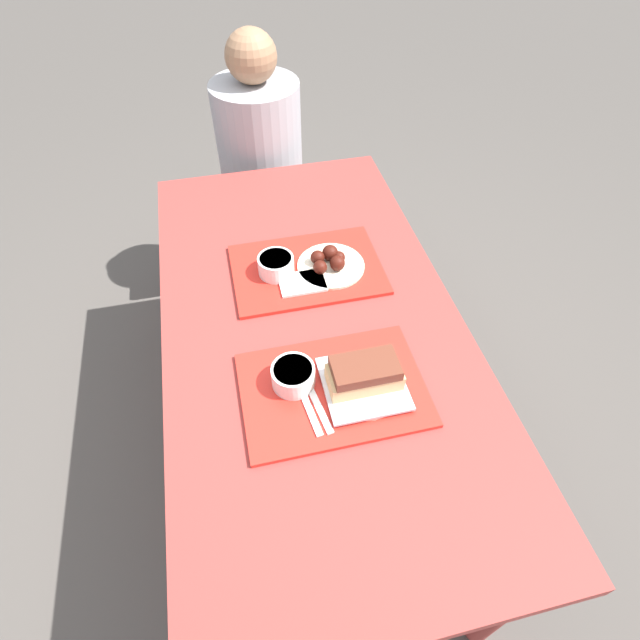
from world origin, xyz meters
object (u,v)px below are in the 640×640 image
at_px(bowl_coleslaw_near, 293,375).
at_px(bowl_coleslaw_far, 276,264).
at_px(tray_near, 332,389).
at_px(person_seated_across, 260,135).
at_px(wings_plate_far, 330,262).
at_px(brisket_sandwich_plate, 364,378).
at_px(tray_far, 307,269).

relative_size(bowl_coleslaw_near, bowl_coleslaw_far, 1.00).
relative_size(tray_near, person_seated_across, 0.66).
bearing_deg(wings_plate_far, brisket_sandwich_plate, -92.93).
height_order(tray_far, brisket_sandwich_plate, brisket_sandwich_plate).
relative_size(tray_near, bowl_coleslaw_far, 4.19).
height_order(tray_near, brisket_sandwich_plate, brisket_sandwich_plate).
relative_size(wings_plate_far, person_seated_across, 0.30).
bearing_deg(wings_plate_far, tray_near, -102.84).
xyz_separation_m(bowl_coleslaw_near, brisket_sandwich_plate, (0.16, -0.05, 0.01)).
relative_size(brisket_sandwich_plate, person_seated_across, 0.29).
bearing_deg(tray_near, tray_far, 86.08).
bearing_deg(bowl_coleslaw_near, tray_near, -22.67).
bearing_deg(tray_far, tray_near, -93.92).
bearing_deg(bowl_coleslaw_far, person_seated_across, 85.18).
xyz_separation_m(bowl_coleslaw_near, bowl_coleslaw_far, (0.03, 0.39, 0.00)).
distance_m(bowl_coleslaw_near, bowl_coleslaw_far, 0.40).
height_order(bowl_coleslaw_near, person_seated_across, person_seated_across).
relative_size(bowl_coleslaw_far, person_seated_across, 0.16).
height_order(tray_far, bowl_coleslaw_near, bowl_coleslaw_near).
xyz_separation_m(tray_near, bowl_coleslaw_far, (-0.06, 0.43, 0.04)).
bearing_deg(tray_near, bowl_coleslaw_far, 98.15).
relative_size(bowl_coleslaw_near, person_seated_across, 0.16).
height_order(tray_near, tray_far, same).
bearing_deg(brisket_sandwich_plate, tray_near, 170.97).
height_order(tray_near, bowl_coleslaw_far, bowl_coleslaw_far).
height_order(bowl_coleslaw_near, wings_plate_far, same).
bearing_deg(person_seated_across, wings_plate_far, -83.70).
distance_m(tray_near, tray_far, 0.43).
relative_size(brisket_sandwich_plate, bowl_coleslaw_far, 1.84).
distance_m(tray_near, bowl_coleslaw_near, 0.10).
bearing_deg(brisket_sandwich_plate, bowl_coleslaw_far, 106.98).
relative_size(tray_near, bowl_coleslaw_near, 4.19).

